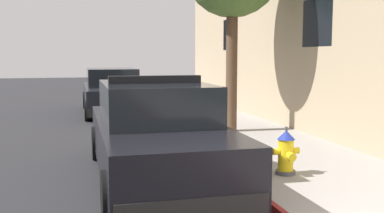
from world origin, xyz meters
The scene contains 5 objects.
sidewalk_pavement centered at (1.45, 10.00, 0.07)m, with size 2.90×60.00×0.13m, color gray.
curb_painted_edge centered at (-0.04, 10.00, 0.07)m, with size 0.08×60.00×0.13m, color maroon.
police_cruiser centered at (-1.20, 4.34, 0.74)m, with size 1.94×4.84×1.68m.
parked_car_silver_ahead centered at (-1.25, 13.04, 0.74)m, with size 1.94×4.84×1.56m.
fire_hydrant centered at (0.75, 3.63, 0.48)m, with size 0.44×0.40×0.76m.
Camera 1 is at (-2.41, -2.71, 2.00)m, focal length 41.90 mm.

